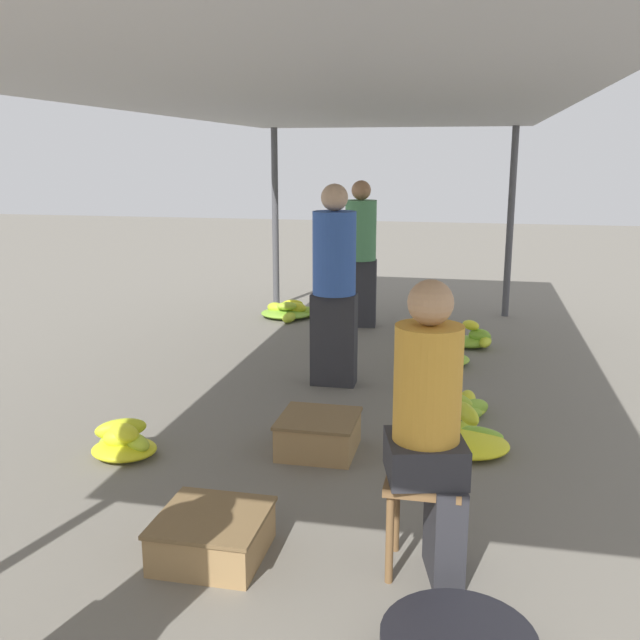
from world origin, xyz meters
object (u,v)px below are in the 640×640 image
(banana_pile_left_1, at_px, (288,312))
(shopper_walking_mid, at_px, (334,283))
(vendor_seated, at_px, (431,424))
(banana_pile_right_2, at_px, (457,406))
(banana_pile_right_1, at_px, (439,357))
(shopper_walking_far, at_px, (360,252))
(stool, at_px, (424,496))
(banana_pile_right_3, at_px, (470,338))
(banana_pile_left_0, at_px, (123,441))
(crate_mid, at_px, (213,535))
(banana_pile_right_0, at_px, (464,439))
(crate_near, at_px, (319,434))

(banana_pile_left_1, relative_size, shopper_walking_mid, 0.41)
(vendor_seated, height_order, banana_pile_right_2, vendor_seated)
(banana_pile_right_1, bearing_deg, shopper_walking_far, 124.99)
(stool, relative_size, banana_pile_right_3, 0.98)
(banana_pile_left_0, bearing_deg, banana_pile_left_1, 89.57)
(banana_pile_right_1, xyz_separation_m, banana_pile_right_3, (0.26, 0.71, 0.01))
(crate_mid, bearing_deg, stool, 5.76)
(vendor_seated, relative_size, shopper_walking_far, 0.84)
(banana_pile_left_1, height_order, shopper_walking_mid, shopper_walking_mid)
(vendor_seated, bearing_deg, banana_pile_left_1, 111.44)
(stool, relative_size, banana_pile_right_2, 0.94)
(crate_mid, height_order, shopper_walking_far, shopper_walking_far)
(banana_pile_right_0, distance_m, crate_near, 0.95)
(banana_pile_right_0, bearing_deg, shopper_walking_far, 110.21)
(stool, relative_size, banana_pile_right_1, 0.75)
(stool, relative_size, vendor_seated, 0.34)
(crate_mid, relative_size, shopper_walking_mid, 0.31)
(banana_pile_right_0, distance_m, banana_pile_right_1, 1.94)
(banana_pile_left_1, bearing_deg, banana_pile_right_0, -59.17)
(vendor_seated, xyz_separation_m, crate_near, (-0.78, 1.23, -0.60))
(stool, height_order, banana_pile_right_2, stool)
(banana_pile_left_1, xyz_separation_m, banana_pile_right_0, (2.10, -3.52, -0.00))
(banana_pile_right_0, bearing_deg, vendor_seated, -95.65)
(banana_pile_left_1, relative_size, banana_pile_right_2, 1.37)
(banana_pile_right_2, xyz_separation_m, crate_mid, (-1.09, -2.19, 0.04))
(banana_pile_left_1, relative_size, banana_pile_right_3, 1.42)
(banana_pile_right_3, xyz_separation_m, crate_mid, (-1.17, -4.19, 0.02))
(crate_near, bearing_deg, vendor_seated, -57.69)
(banana_pile_left_0, height_order, shopper_walking_mid, shopper_walking_mid)
(vendor_seated, distance_m, crate_mid, 1.18)
(crate_near, relative_size, shopper_walking_far, 0.31)
(banana_pile_left_0, relative_size, banana_pile_right_2, 0.96)
(shopper_walking_mid, bearing_deg, shopper_walking_far, 93.15)
(stool, bearing_deg, banana_pile_right_1, 91.46)
(banana_pile_right_0, bearing_deg, crate_mid, -126.52)
(banana_pile_right_1, height_order, banana_pile_right_2, banana_pile_right_1)
(banana_pile_left_0, xyz_separation_m, banana_pile_right_0, (2.13, 0.56, -0.02))
(banana_pile_left_0, relative_size, shopper_walking_far, 0.29)
(banana_pile_left_0, bearing_deg, banana_pile_right_2, 29.94)
(stool, relative_size, crate_near, 0.94)
(stool, xyz_separation_m, banana_pile_right_3, (0.18, 4.09, -0.29))
(stool, distance_m, banana_pile_right_1, 3.39)
(vendor_seated, bearing_deg, stool, 166.45)
(stool, bearing_deg, shopper_walking_mid, 109.48)
(vendor_seated, bearing_deg, shopper_walking_far, 102.65)
(banana_pile_right_1, distance_m, banana_pile_right_2, 1.30)
(banana_pile_right_2, height_order, banana_pile_right_3, banana_pile_right_3)
(banana_pile_right_1, distance_m, shopper_walking_mid, 1.38)
(banana_pile_left_1, bearing_deg, banana_pile_left_0, -90.43)
(stool, xyz_separation_m, shopper_walking_far, (-1.05, 4.75, 0.47))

